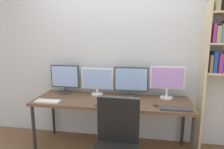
% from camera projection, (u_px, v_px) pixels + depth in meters
% --- Properties ---
extents(wall_back, '(4.56, 0.10, 2.60)m').
position_uv_depth(wall_back, '(116.00, 57.00, 3.02)').
color(wall_back, silver).
rests_on(wall_back, ground_plane).
extents(desk, '(2.16, 0.68, 0.74)m').
position_uv_depth(desk, '(111.00, 103.00, 2.73)').
color(desk, brown).
rests_on(desk, ground_plane).
extents(monitor_far_left, '(0.45, 0.18, 0.44)m').
position_uv_depth(monitor_far_left, '(65.00, 78.00, 3.00)').
color(monitor_far_left, '#38383D').
rests_on(monitor_far_left, desk).
extents(monitor_center_left, '(0.48, 0.18, 0.41)m').
position_uv_depth(monitor_center_left, '(97.00, 80.00, 2.92)').
color(monitor_center_left, silver).
rests_on(monitor_center_left, desk).
extents(monitor_center_right, '(0.49, 0.18, 0.43)m').
position_uv_depth(monitor_center_right, '(131.00, 81.00, 2.84)').
color(monitor_center_right, '#38383D').
rests_on(monitor_center_right, desk).
extents(monitor_far_right, '(0.48, 0.18, 0.46)m').
position_uv_depth(monitor_far_right, '(167.00, 80.00, 2.75)').
color(monitor_far_right, silver).
rests_on(monitor_far_right, desk).
extents(keyboard_left, '(0.33, 0.13, 0.02)m').
position_uv_depth(keyboard_left, '(48.00, 101.00, 2.63)').
color(keyboard_left, silver).
rests_on(keyboard_left, desk).
extents(keyboard_center, '(0.33, 0.13, 0.02)m').
position_uv_depth(keyboard_center, '(108.00, 105.00, 2.49)').
color(keyboard_center, '#38383D').
rests_on(keyboard_center, desk).
extents(keyboard_right, '(0.38, 0.13, 0.02)m').
position_uv_depth(keyboard_right, '(176.00, 109.00, 2.36)').
color(keyboard_right, '#38383D').
rests_on(keyboard_right, desk).
extents(computer_mouse, '(0.06, 0.10, 0.03)m').
position_uv_depth(computer_mouse, '(156.00, 104.00, 2.49)').
color(computer_mouse, '#38383D').
rests_on(computer_mouse, desk).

